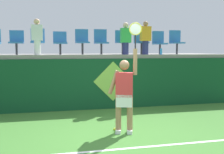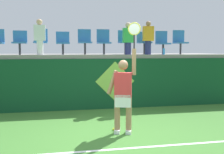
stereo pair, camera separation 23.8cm
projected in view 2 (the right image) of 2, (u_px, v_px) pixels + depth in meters
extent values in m
plane|color=#3D752D|center=(117.00, 136.00, 5.98)|extent=(40.00, 40.00, 0.00)
cube|color=#0F4223|center=(97.00, 84.00, 8.74)|extent=(10.10, 0.20, 1.61)
cube|color=gray|center=(91.00, 56.00, 10.10)|extent=(10.10, 3.06, 0.12)
cube|color=white|center=(126.00, 148.00, 5.25)|extent=(9.09, 0.08, 0.01)
cube|color=white|center=(117.00, 131.00, 6.25)|extent=(0.20, 0.28, 0.08)
cube|color=white|center=(129.00, 131.00, 6.22)|extent=(0.20, 0.28, 0.08)
cylinder|color=#A87A56|center=(117.00, 115.00, 6.21)|extent=(0.13, 0.13, 0.83)
cylinder|color=#A87A56|center=(129.00, 115.00, 6.18)|extent=(0.13, 0.13, 0.83)
cube|color=white|center=(123.00, 100.00, 6.16)|extent=(0.41, 0.32, 0.28)
cube|color=red|center=(123.00, 85.00, 6.13)|extent=(0.43, 0.33, 0.55)
sphere|color=#A87A56|center=(123.00, 65.00, 6.08)|extent=(0.22, 0.22, 0.22)
cylinder|color=#A87A56|center=(112.00, 82.00, 6.15)|extent=(0.27, 0.17, 0.55)
cylinder|color=#A87A56|center=(134.00, 62.00, 6.05)|extent=(0.09, 0.09, 0.58)
cylinder|color=black|center=(134.00, 42.00, 6.00)|extent=(0.03, 0.03, 0.30)
torus|color=gold|center=(134.00, 29.00, 5.98)|extent=(0.27, 0.11, 0.28)
ellipsoid|color=silver|center=(134.00, 29.00, 5.98)|extent=(0.23, 0.09, 0.24)
sphere|color=#D1E533|center=(114.00, 129.00, 6.41)|extent=(0.07, 0.07, 0.07)
cylinder|color=#338CE5|center=(164.00, 51.00, 9.15)|extent=(0.08, 0.08, 0.21)
cylinder|color=#38383D|center=(20.00, 49.00, 8.76)|extent=(0.07, 0.07, 0.36)
cube|color=#2D70B2|center=(20.00, 43.00, 8.74)|extent=(0.44, 0.42, 0.05)
cube|color=#2D70B2|center=(20.00, 36.00, 8.90)|extent=(0.44, 0.04, 0.37)
cylinder|color=#38383D|center=(41.00, 49.00, 8.89)|extent=(0.07, 0.07, 0.37)
cube|color=#2D70B2|center=(41.00, 42.00, 8.86)|extent=(0.44, 0.42, 0.05)
cube|color=#2D70B2|center=(41.00, 35.00, 9.03)|extent=(0.44, 0.04, 0.43)
cylinder|color=#38383D|center=(63.00, 49.00, 9.03)|extent=(0.07, 0.07, 0.35)
cube|color=#2D70B2|center=(63.00, 43.00, 9.01)|extent=(0.44, 0.42, 0.05)
cube|color=#2D70B2|center=(63.00, 37.00, 9.17)|extent=(0.44, 0.04, 0.36)
cylinder|color=#38383D|center=(85.00, 49.00, 9.17)|extent=(0.07, 0.07, 0.38)
cube|color=#2D70B2|center=(85.00, 43.00, 9.15)|extent=(0.44, 0.42, 0.05)
cube|color=#2D70B2|center=(84.00, 36.00, 9.31)|extent=(0.44, 0.04, 0.43)
cylinder|color=#38383D|center=(104.00, 49.00, 9.30)|extent=(0.07, 0.07, 0.36)
cube|color=#2D70B2|center=(104.00, 43.00, 9.27)|extent=(0.44, 0.42, 0.05)
cube|color=#2D70B2|center=(103.00, 36.00, 9.44)|extent=(0.44, 0.04, 0.45)
cylinder|color=#38383D|center=(125.00, 49.00, 9.44)|extent=(0.07, 0.07, 0.39)
cube|color=#2D70B2|center=(125.00, 42.00, 9.42)|extent=(0.44, 0.42, 0.05)
cube|color=#2D70B2|center=(124.00, 36.00, 9.58)|extent=(0.44, 0.04, 0.40)
cylinder|color=#38383D|center=(144.00, 49.00, 9.58)|extent=(0.07, 0.07, 0.38)
cube|color=#2D70B2|center=(144.00, 43.00, 9.56)|extent=(0.44, 0.42, 0.05)
cube|color=#2D70B2|center=(143.00, 37.00, 9.72)|extent=(0.44, 0.04, 0.36)
cylinder|color=#38383D|center=(163.00, 49.00, 9.72)|extent=(0.07, 0.07, 0.35)
cube|color=#2D70B2|center=(163.00, 44.00, 9.70)|extent=(0.44, 0.42, 0.05)
cube|color=#2D70B2|center=(161.00, 37.00, 9.86)|extent=(0.44, 0.04, 0.43)
cylinder|color=#38383D|center=(180.00, 49.00, 9.84)|extent=(0.07, 0.07, 0.38)
cube|color=#2D70B2|center=(181.00, 43.00, 9.82)|extent=(0.44, 0.42, 0.05)
cube|color=#2D70B2|center=(178.00, 36.00, 9.98)|extent=(0.44, 0.04, 0.44)
cylinder|color=navy|center=(128.00, 49.00, 9.09)|extent=(0.20, 0.20, 0.39)
cube|color=green|center=(128.00, 35.00, 9.05)|extent=(0.34, 0.20, 0.47)
sphere|color=beige|center=(128.00, 25.00, 9.01)|extent=(0.19, 0.19, 0.19)
cylinder|color=white|center=(40.00, 48.00, 8.49)|extent=(0.20, 0.20, 0.44)
cube|color=white|center=(40.00, 33.00, 8.45)|extent=(0.34, 0.20, 0.47)
sphere|color=#DBAD84|center=(39.00, 22.00, 8.41)|extent=(0.19, 0.19, 0.19)
cylinder|color=navy|center=(148.00, 48.00, 9.19)|extent=(0.20, 0.20, 0.45)
cube|color=orange|center=(148.00, 34.00, 9.14)|extent=(0.34, 0.20, 0.48)
sphere|color=#A87A56|center=(148.00, 24.00, 9.11)|extent=(0.17, 0.17, 0.17)
cube|color=#0F4223|center=(115.00, 108.00, 8.83)|extent=(0.90, 0.01, 0.00)
plane|color=#8CC64C|center=(115.00, 81.00, 8.74)|extent=(1.27, 0.00, 1.27)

